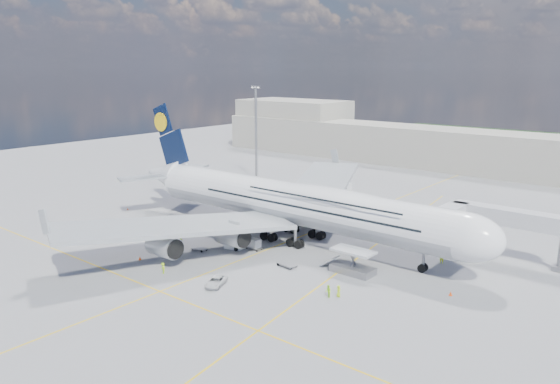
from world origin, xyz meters
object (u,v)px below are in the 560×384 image
Objects in this scene: crew_tug at (163,268)px; catering_truck_outer at (336,185)px; cone_wing_left_inner at (299,215)px; cone_tail at (128,209)px; catering_truck_inner at (274,205)px; crew_van at (339,291)px; cone_nose at (451,294)px; dolly_row_b at (200,249)px; crew_nose at (442,258)px; dolly_row_c at (189,228)px; cone_wing_left_outer at (338,205)px; dolly_back at (173,217)px; light_mast at (256,132)px; baggage_tug at (234,244)px; crew_wing at (180,241)px; cone_wing_right_inner at (152,249)px; dolly_row_a at (167,233)px; jet_bridge at (483,219)px; cargo_loader at (352,265)px; cone_wing_right_outer at (140,258)px; dolly_nose_far at (287,264)px; service_van at (216,282)px; dolly_nose_near at (254,244)px; crew_loader at (328,291)px; airliner at (294,203)px.

catering_truck_outer is at bearing 114.61° from crew_tug.
cone_tail is at bearing -147.88° from cone_wing_left_inner.
catering_truck_inner reaches higher than cone_tail.
cone_nose is (11.62, 10.00, -0.52)m from crew_van.
crew_van is (28.79, -1.11, 0.51)m from dolly_row_b.
crew_nose is at bearing 19.33° from dolly_row_b.
crew_tug is at bearing -84.60° from catering_truck_outer.
dolly_row_c is 36.12m from cone_wing_left_outer.
dolly_back is 0.43× the size of catering_truck_inner.
crew_nose is (34.37, 19.92, 0.64)m from dolly_row_b.
light_mast reaches higher than crew_nose.
light_mast is 7.53× the size of baggage_tug.
cone_wing_right_inner is (-1.72, -4.85, -0.50)m from crew_wing.
dolly_row_a is at bearing -170.90° from cone_nose.
dolly_row_a is (-47.92, -24.73, -5.96)m from jet_bridge.
cone_nose is (1.97, -16.74, -6.56)m from jet_bridge.
dolly_row_b is 5.87× the size of cone_wing_left_outer.
cone_wing_right_outer is (-29.41, -16.86, -0.97)m from cargo_loader.
dolly_row_c reaches higher than crew_tug.
cargo_loader is 35.65m from catering_truck_inner.
cone_wing_left_inner is (-0.33, 28.10, -0.06)m from dolly_row_b.
dolly_nose_far is 0.75× the size of service_van.
dolly_row_a is at bearing -169.17° from cargo_loader.
crew_van reaches higher than dolly_nose_far.
crew_tug reaches higher than dolly_nose_far.
cone_nose is at bearing -0.35° from dolly_row_c.
dolly_back is 4.97× the size of cone_nose.
light_mast is 61.88m from cone_wing_right_inner.
dolly_row_b is 0.98× the size of dolly_nose_near.
crew_loader is at bearing 5.19° from cone_wing_right_inner.
catering_truck_outer is at bearing 112.27° from airliner.
cone_tail is (-33.56, -31.71, -0.01)m from cone_wing_left_outer.
crew_loader is at bearing -14.38° from dolly_row_a.
cargo_loader reaches higher than dolly_row_a.
jet_bridge is 11.68× the size of crew_wing.
cone_wing_right_outer is at bearing -126.45° from crew_loader.
airliner reaches higher than cargo_loader.
light_mast is at bearing 177.74° from catering_truck_outer.
catering_truck_inner is 11.63× the size of cone_nose.
cargo_loader is at bearing -57.14° from catering_truck_outer.
service_van is (22.71, -9.87, -0.27)m from dolly_row_a.
cone_nose is (27.18, 17.87, -0.32)m from service_van.
dolly_row_c reaches higher than cone_wing_right_inner.
baggage_tug is at bearing -115.19° from airliner.
crew_van is 33.76m from cone_wing_right_outer.
cone_nose reaches higher than dolly_back.
dolly_back is 23.96m from baggage_tug.
airliner is at bearing 179.32° from crew_loader.
light_mast reaches higher than dolly_nose_far.
cone_wing_right_outer is (-17.19, -0.30, -0.34)m from service_van.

